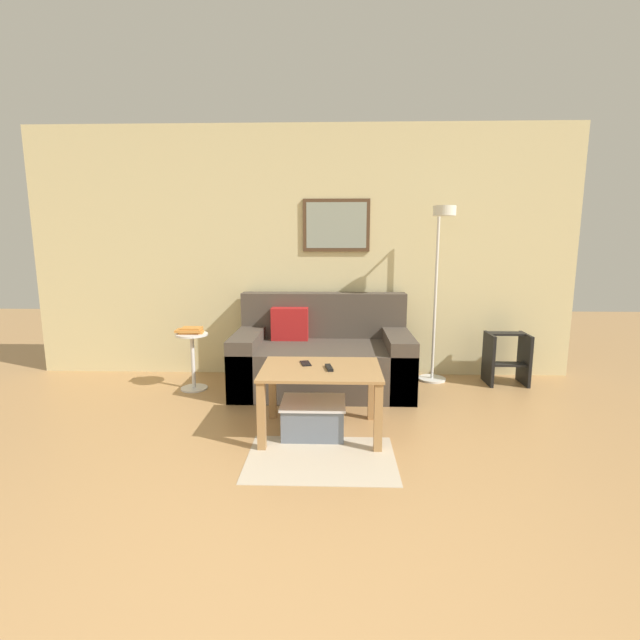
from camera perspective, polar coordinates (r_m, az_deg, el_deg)
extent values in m
cube|color=beige|center=(4.84, -2.34, 8.19)|extent=(5.60, 0.06, 2.55)
cube|color=#513823|center=(4.78, 2.03, 11.57)|extent=(0.68, 0.02, 0.52)
cube|color=#939E8E|center=(4.77, 2.03, 11.57)|extent=(0.61, 0.01, 0.45)
cube|color=#C1B299|center=(3.17, 0.11, -16.70)|extent=(0.98, 0.69, 0.01)
cube|color=#4C4238|center=(4.45, 0.33, -5.78)|extent=(1.66, 0.95, 0.44)
cube|color=#4C4238|center=(4.72, 0.46, 0.64)|extent=(1.66, 0.20, 0.45)
cube|color=#4C4238|center=(4.51, -8.74, -4.90)|extent=(0.24, 0.95, 0.56)
cube|color=#4C4238|center=(4.47, 9.47, -5.04)|extent=(0.24, 0.95, 0.56)
cube|color=red|center=(4.58, -3.74, -0.48)|extent=(0.36, 0.14, 0.32)
cube|color=#AD7F4C|center=(3.39, 0.10, -6.09)|extent=(0.87, 0.64, 0.02)
cube|color=#AD7F4C|center=(3.24, -7.23, -11.63)|extent=(0.06, 0.06, 0.48)
cube|color=#AD7F4C|center=(3.21, 7.17, -11.80)|extent=(0.06, 0.06, 0.48)
cube|color=#AD7F4C|center=(3.76, -5.87, -8.46)|extent=(0.06, 0.06, 0.48)
cube|color=#AD7F4C|center=(3.74, 6.38, -8.58)|extent=(0.06, 0.06, 0.48)
cube|color=slate|center=(3.49, -0.83, -12.08)|extent=(0.44, 0.36, 0.23)
cube|color=silver|center=(3.44, -0.84, -10.12)|extent=(0.47, 0.38, 0.02)
cylinder|color=white|center=(4.92, 13.59, -7.05)|extent=(0.28, 0.28, 0.02)
cylinder|color=white|center=(4.74, 14.02, 2.87)|extent=(0.03, 0.03, 1.69)
cylinder|color=white|center=(4.60, 14.78, 13.16)|extent=(0.02, 0.23, 0.02)
cylinder|color=white|center=(4.49, 15.08, 12.85)|extent=(0.21, 0.21, 0.09)
cylinder|color=white|center=(4.66, -15.21, -8.09)|extent=(0.25, 0.25, 0.01)
cylinder|color=white|center=(4.59, -15.36, -4.97)|extent=(0.04, 0.04, 0.51)
cylinder|color=white|center=(4.53, -15.52, -1.73)|extent=(0.30, 0.30, 0.02)
cube|color=#D18438|center=(4.54, -15.52, -1.47)|extent=(0.23, 0.15, 0.02)
cube|color=#D18438|center=(4.53, -15.83, -1.25)|extent=(0.24, 0.14, 0.02)
cube|color=#D18438|center=(4.54, -15.54, -0.98)|extent=(0.19, 0.15, 0.02)
cube|color=black|center=(3.36, 1.12, -5.89)|extent=(0.07, 0.15, 0.02)
cube|color=black|center=(3.49, -1.79, -5.35)|extent=(0.10, 0.15, 0.01)
cube|color=black|center=(4.90, 20.02, -4.49)|extent=(0.03, 0.31, 0.51)
cube|color=black|center=(5.02, 23.86, -4.40)|extent=(0.03, 0.31, 0.51)
cube|color=black|center=(4.91, 22.15, -5.06)|extent=(0.32, 0.14, 0.02)
cube|color=black|center=(4.95, 21.94, -1.56)|extent=(0.32, 0.14, 0.02)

